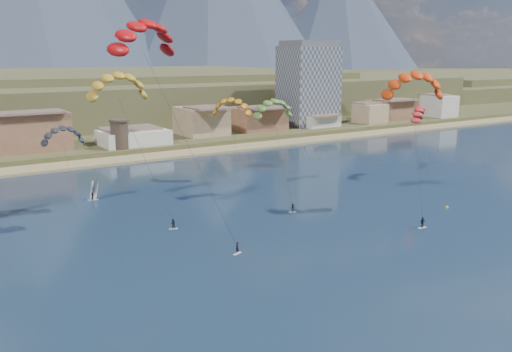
{
  "coord_description": "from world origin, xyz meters",
  "views": [
    {
      "loc": [
        -46.02,
        -40.34,
        29.36
      ],
      "look_at": [
        0.0,
        32.0,
        10.0
      ],
      "focal_mm": 38.26,
      "sensor_mm": 36.0,
      "label": 1
    }
  ],
  "objects_px": {
    "kitesurfer_orange": "(414,81)",
    "windsurfer": "(93,194)",
    "kitesurfer_yellow": "(118,82)",
    "buoy": "(447,207)",
    "watchtower": "(120,134)",
    "kitesurfer_green": "(274,106)",
    "kitesurfer_red": "(143,32)",
    "apartment_tower": "(308,84)"
  },
  "relations": [
    {
      "from": "kitesurfer_orange",
      "to": "windsurfer",
      "type": "bearing_deg",
      "value": 139.91
    },
    {
      "from": "kitesurfer_yellow",
      "to": "kitesurfer_orange",
      "type": "relative_size",
      "value": 1.02
    },
    {
      "from": "buoy",
      "to": "watchtower",
      "type": "bearing_deg",
      "value": 111.56
    },
    {
      "from": "kitesurfer_green",
      "to": "windsurfer",
      "type": "relative_size",
      "value": 5.73
    },
    {
      "from": "watchtower",
      "to": "kitesurfer_orange",
      "type": "xyz_separation_m",
      "value": [
        26.35,
        -85.76,
        18.09
      ]
    },
    {
      "from": "kitesurfer_yellow",
      "to": "kitesurfer_green",
      "type": "height_order",
      "value": "kitesurfer_yellow"
    },
    {
      "from": "kitesurfer_red",
      "to": "kitesurfer_orange",
      "type": "bearing_deg",
      "value": -13.91
    },
    {
      "from": "apartment_tower",
      "to": "watchtower",
      "type": "xyz_separation_m",
      "value": [
        -80.0,
        -14.0,
        -11.45
      ]
    },
    {
      "from": "kitesurfer_red",
      "to": "kitesurfer_orange",
      "type": "relative_size",
      "value": 1.33
    },
    {
      "from": "kitesurfer_red",
      "to": "kitesurfer_green",
      "type": "bearing_deg",
      "value": 18.97
    },
    {
      "from": "apartment_tower",
      "to": "kitesurfer_orange",
      "type": "xyz_separation_m",
      "value": [
        -53.65,
        -99.76,
        6.64
      ]
    },
    {
      "from": "apartment_tower",
      "to": "kitesurfer_yellow",
      "type": "bearing_deg",
      "value": -143.42
    },
    {
      "from": "apartment_tower",
      "to": "kitesurfer_yellow",
      "type": "distance_m",
      "value": 124.27
    },
    {
      "from": "kitesurfer_orange",
      "to": "buoy",
      "type": "height_order",
      "value": "kitesurfer_orange"
    },
    {
      "from": "apartment_tower",
      "to": "kitesurfer_red",
      "type": "height_order",
      "value": "kitesurfer_red"
    },
    {
      "from": "apartment_tower",
      "to": "watchtower",
      "type": "distance_m",
      "value": 82.02
    },
    {
      "from": "kitesurfer_yellow",
      "to": "windsurfer",
      "type": "height_order",
      "value": "kitesurfer_yellow"
    },
    {
      "from": "kitesurfer_orange",
      "to": "kitesurfer_red",
      "type": "bearing_deg",
      "value": 166.09
    },
    {
      "from": "kitesurfer_yellow",
      "to": "buoy",
      "type": "bearing_deg",
      "value": -27.5
    },
    {
      "from": "apartment_tower",
      "to": "windsurfer",
      "type": "relative_size",
      "value": 8.28
    },
    {
      "from": "kitesurfer_red",
      "to": "watchtower",
      "type": "bearing_deg",
      "value": 74.85
    },
    {
      "from": "kitesurfer_yellow",
      "to": "windsurfer",
      "type": "bearing_deg",
      "value": 96.62
    },
    {
      "from": "kitesurfer_red",
      "to": "kitesurfer_orange",
      "type": "distance_m",
      "value": 48.52
    },
    {
      "from": "kitesurfer_red",
      "to": "kitesurfer_orange",
      "type": "height_order",
      "value": "kitesurfer_red"
    },
    {
      "from": "kitesurfer_green",
      "to": "apartment_tower",
      "type": "bearing_deg",
      "value": 48.31
    },
    {
      "from": "apartment_tower",
      "to": "kitesurfer_orange",
      "type": "distance_m",
      "value": 113.46
    },
    {
      "from": "watchtower",
      "to": "kitesurfer_yellow",
      "type": "xyz_separation_m",
      "value": [
        -19.65,
        -59.95,
        18.03
      ]
    },
    {
      "from": "windsurfer",
      "to": "buoy",
      "type": "xyz_separation_m",
      "value": [
        56.22,
        -42.72,
        -1.12
      ]
    },
    {
      "from": "kitesurfer_orange",
      "to": "kitesurfer_green",
      "type": "relative_size",
      "value": 1.24
    },
    {
      "from": "kitesurfer_orange",
      "to": "kitesurfer_green",
      "type": "height_order",
      "value": "kitesurfer_orange"
    },
    {
      "from": "kitesurfer_red",
      "to": "kitesurfer_yellow",
      "type": "bearing_deg",
      "value": 88.16
    },
    {
      "from": "watchtower",
      "to": "buoy",
      "type": "xyz_separation_m",
      "value": [
        34.9,
        -88.35,
        -6.26
      ]
    },
    {
      "from": "kitesurfer_orange",
      "to": "kitesurfer_yellow",
      "type": "bearing_deg",
      "value": 150.71
    },
    {
      "from": "windsurfer",
      "to": "buoy",
      "type": "bearing_deg",
      "value": -37.23
    },
    {
      "from": "apartment_tower",
      "to": "buoy",
      "type": "height_order",
      "value": "apartment_tower"
    },
    {
      "from": "windsurfer",
      "to": "buoy",
      "type": "relative_size",
      "value": 6.05
    },
    {
      "from": "kitesurfer_yellow",
      "to": "kitesurfer_green",
      "type": "distance_m",
      "value": 31.24
    },
    {
      "from": "kitesurfer_orange",
      "to": "buoy",
      "type": "relative_size",
      "value": 43.05
    },
    {
      "from": "kitesurfer_orange",
      "to": "buoy",
      "type": "bearing_deg",
      "value": -16.88
    },
    {
      "from": "windsurfer",
      "to": "watchtower",
      "type": "bearing_deg",
      "value": 64.97
    },
    {
      "from": "kitesurfer_orange",
      "to": "kitesurfer_green",
      "type": "bearing_deg",
      "value": 124.91
    },
    {
      "from": "watchtower",
      "to": "buoy",
      "type": "bearing_deg",
      "value": -68.44
    }
  ]
}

